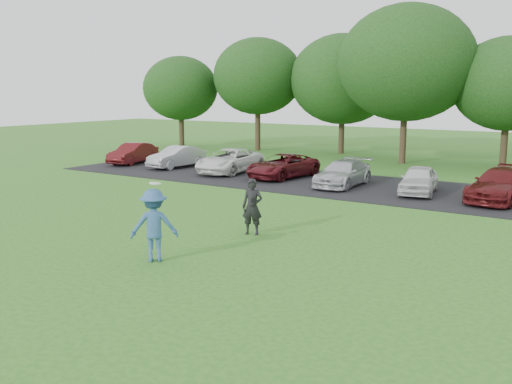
# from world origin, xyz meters

# --- Properties ---
(ground) EXTENTS (100.00, 100.00, 0.00)m
(ground) POSITION_xyz_m (0.00, 0.00, 0.00)
(ground) COLOR #2C6D1F
(ground) RESTS_ON ground
(parking_lot) EXTENTS (32.00, 6.50, 0.03)m
(parking_lot) POSITION_xyz_m (0.00, 13.00, 0.01)
(parking_lot) COLOR black
(parking_lot) RESTS_ON ground
(frisbee_player) EXTENTS (1.28, 1.24, 1.93)m
(frisbee_player) POSITION_xyz_m (-0.88, 0.39, 0.88)
(frisbee_player) COLOR #355F97
(frisbee_player) RESTS_ON ground
(camera_bystander) EXTENTS (0.68, 0.55, 1.60)m
(camera_bystander) POSITION_xyz_m (-0.31, 3.79, 0.80)
(camera_bystander) COLOR black
(camera_bystander) RESTS_ON ground
(parked_cars) EXTENTS (30.60, 4.73, 1.18)m
(parked_cars) POSITION_xyz_m (0.61, 13.03, 0.59)
(parked_cars) COLOR #541215
(parked_cars) RESTS_ON parking_lot
(tree_row) EXTENTS (42.39, 9.85, 8.64)m
(tree_row) POSITION_xyz_m (1.51, 22.76, 4.91)
(tree_row) COLOR #38281C
(tree_row) RESTS_ON ground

